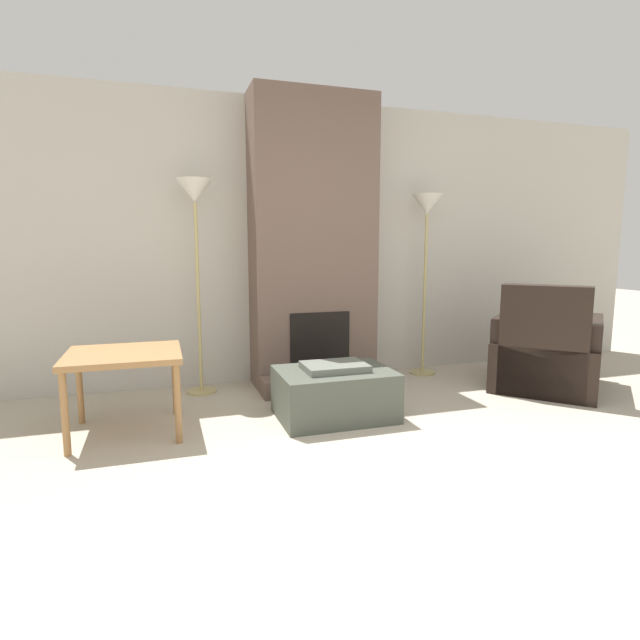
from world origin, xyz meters
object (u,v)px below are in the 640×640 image
(armchair, at_px, (546,356))
(ottoman, at_px, (335,393))
(side_table, at_px, (124,362))
(floor_lamp_left, at_px, (195,212))
(floor_lamp_right, at_px, (427,222))

(armchair, bearing_deg, ottoman, 51.15)
(side_table, bearing_deg, floor_lamp_left, 55.90)
(ottoman, bearing_deg, floor_lamp_right, 37.01)
(ottoman, bearing_deg, floor_lamp_left, 132.94)
(floor_lamp_left, bearing_deg, floor_lamp_right, 0.00)
(floor_lamp_right, bearing_deg, armchair, -45.92)
(floor_lamp_left, height_order, floor_lamp_right, floor_lamp_left)
(armchair, bearing_deg, side_table, 47.15)
(floor_lamp_left, bearing_deg, ottoman, -47.06)
(armchair, distance_m, side_table, 3.52)
(ottoman, xyz_separation_m, armchair, (2.06, 0.15, 0.11))
(ottoman, xyz_separation_m, floor_lamp_left, (-0.90, 0.96, 1.36))
(floor_lamp_right, bearing_deg, ottoman, -142.99)
(side_table, relative_size, floor_lamp_left, 0.41)
(ottoman, height_order, floor_lamp_left, floor_lamp_left)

